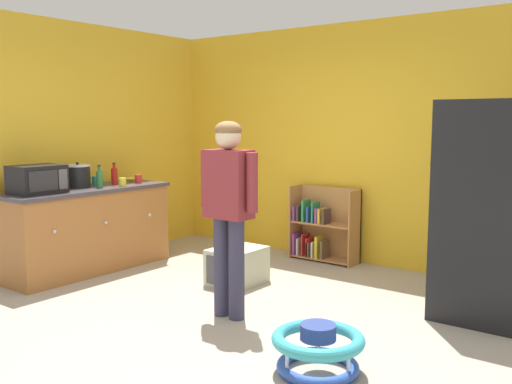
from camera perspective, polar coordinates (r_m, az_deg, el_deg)
ground_plane at (r=4.84m, az=-2.35°, el=-12.39°), size 12.00×12.00×0.00m
back_wall at (r=6.53m, az=10.73°, el=4.71°), size 5.20×0.06×2.70m
left_side_wall at (r=7.02m, az=-14.94°, el=4.77°), size 0.06×2.99×2.70m
kitchen_counter at (r=6.43m, az=-16.45°, el=-3.57°), size 0.65×1.86×0.90m
refrigerator at (r=4.98m, az=21.97°, el=-1.79°), size 0.73×0.68×1.78m
bookshelf at (r=6.68m, az=6.56°, el=-3.67°), size 0.80×0.28×0.85m
standing_person at (r=4.63m, az=-2.74°, el=-0.84°), size 0.57×0.22×1.61m
baby_walker at (r=3.85m, az=6.19°, el=-15.25°), size 0.60×0.60×0.32m
pet_carrier at (r=5.73m, az=-1.91°, el=-7.37°), size 0.42×0.55×0.36m
microwave at (r=6.02m, az=-20.97°, el=1.19°), size 0.37×0.48×0.28m
crock_pot at (r=6.42m, az=-17.34°, el=1.54°), size 0.27×0.27×0.27m
banana_bunch at (r=6.93m, az=-12.31°, el=1.31°), size 0.12×0.16×0.04m
ketchup_bottle at (r=6.60m, az=-13.94°, el=1.59°), size 0.07×0.07×0.25m
green_glass_bottle at (r=6.31m, az=-15.32°, el=1.30°), size 0.07×0.07×0.25m
teal_cup at (r=6.62m, az=-15.69°, el=1.11°), size 0.08×0.08×0.09m
yellow_cup at (r=6.38m, az=-13.17°, el=0.96°), size 0.08×0.08×0.09m
red_cup at (r=6.69m, az=-11.65°, el=1.29°), size 0.08×0.08×0.09m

